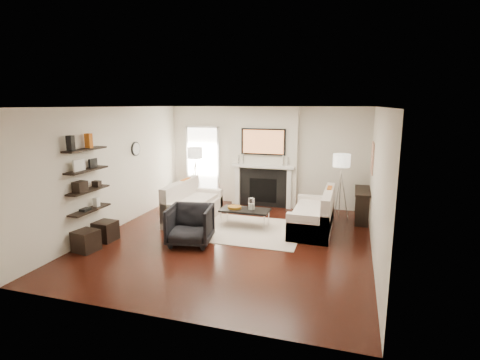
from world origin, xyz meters
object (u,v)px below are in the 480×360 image
(coffee_table, at_px, (245,210))
(armchair, at_px, (190,223))
(lamp_right_shade, at_px, (342,160))
(lamp_left_shade, at_px, (195,153))
(ottoman_near, at_px, (106,231))
(loveseat_left_base, at_px, (194,212))
(loveseat_right_base, at_px, (312,221))

(coffee_table, height_order, armchair, armchair)
(armchair, bearing_deg, lamp_right_shade, 32.81)
(lamp_left_shade, height_order, lamp_right_shade, same)
(ottoman_near, bearing_deg, loveseat_left_base, 57.04)
(loveseat_left_base, distance_m, lamp_right_shade, 3.74)
(loveseat_left_base, xyz_separation_m, ottoman_near, (-1.17, -1.80, -0.01))
(loveseat_left_base, bearing_deg, lamp_left_shade, 111.58)
(loveseat_right_base, distance_m, coffee_table, 1.50)
(loveseat_left_base, distance_m, coffee_table, 1.35)
(loveseat_left_base, bearing_deg, ottoman_near, -122.96)
(loveseat_right_base, height_order, ottoman_near, loveseat_right_base)
(armchair, distance_m, ottoman_near, 1.79)
(loveseat_right_base, relative_size, ottoman_near, 4.50)
(loveseat_left_base, distance_m, loveseat_right_base, 2.81)
(ottoman_near, bearing_deg, loveseat_right_base, 25.04)
(armchair, bearing_deg, coffee_table, 50.28)
(loveseat_left_base, height_order, armchair, armchair)
(coffee_table, relative_size, lamp_right_shade, 2.75)
(loveseat_right_base, xyz_separation_m, ottoman_near, (-3.98, -1.86, -0.01))
(coffee_table, bearing_deg, loveseat_left_base, 173.73)
(coffee_table, distance_m, ottoman_near, 3.01)
(loveseat_left_base, bearing_deg, lamp_right_shade, 18.10)
(coffee_table, xyz_separation_m, lamp_left_shade, (-1.88, 1.54, 1.05))
(loveseat_right_base, relative_size, lamp_left_shade, 4.50)
(armchair, height_order, lamp_right_shade, lamp_right_shade)
(coffee_table, height_order, lamp_left_shade, lamp_left_shade)
(coffee_table, relative_size, ottoman_near, 2.75)
(loveseat_right_base, height_order, armchair, armchair)
(loveseat_left_base, xyz_separation_m, lamp_right_shade, (3.35, 1.10, 1.24))
(lamp_right_shade, distance_m, ottoman_near, 5.51)
(coffee_table, bearing_deg, lamp_left_shade, 140.75)
(armchair, bearing_deg, loveseat_left_base, 101.52)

